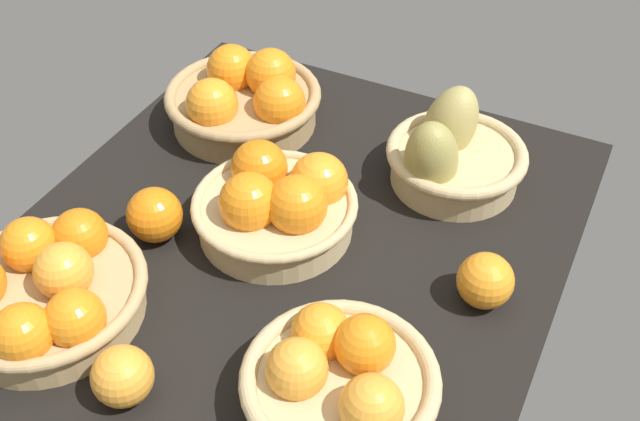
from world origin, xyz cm
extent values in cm
cube|color=black|center=(0.00, 0.00, 1.50)|extent=(84.00, 72.00, 3.00)
cylinder|color=tan|center=(-20.15, -17.64, 5.43)|extent=(19.89, 19.89, 4.86)
torus|color=tan|center=(-20.15, -17.64, 7.86)|extent=(21.88, 21.88, 1.99)
sphere|color=orange|center=(-16.46, -18.80, 10.16)|extent=(6.81, 6.81, 6.81)
sphere|color=#F49E33|center=(-22.07, -13.43, 9.41)|extent=(6.81, 6.81, 6.81)
sphere|color=#F49E33|center=(-22.99, -22.44, 9.67)|extent=(6.81, 6.81, 6.81)
sphere|color=orange|center=(-16.20, -13.37, 8.91)|extent=(6.81, 6.81, 6.81)
cylinder|color=tan|center=(1.70, 2.38, 5.40)|extent=(21.18, 21.18, 4.79)
torus|color=tan|center=(1.70, 2.38, 7.79)|extent=(22.60, 22.60, 1.42)
sphere|color=orange|center=(5.99, 7.11, 9.03)|extent=(8.08, 8.08, 8.08)
sphere|color=orange|center=(-1.60, 4.28, 9.83)|extent=(8.08, 8.08, 8.08)
sphere|color=orange|center=(7.24, -1.56, 8.93)|extent=(8.08, 8.08, 8.08)
sphere|color=orange|center=(0.59, -1.66, 9.94)|extent=(8.08, 8.08, 8.08)
cylinder|color=tan|center=(22.60, -16.19, 5.61)|extent=(18.57, 18.57, 5.22)
torus|color=tan|center=(22.60, -16.19, 8.22)|extent=(20.52, 20.52, 1.95)
ellipsoid|color=#9E934C|center=(17.39, -14.00, 9.81)|extent=(10.48, 8.82, 14.04)
ellipsoid|color=tan|center=(25.54, -13.77, 10.28)|extent=(13.23, 13.01, 14.43)
cylinder|color=tan|center=(21.73, 19.08, 5.67)|extent=(23.05, 23.05, 5.34)
torus|color=tan|center=(21.73, 19.08, 8.34)|extent=(24.91, 24.91, 1.86)
sphere|color=orange|center=(24.78, 22.82, 10.24)|extent=(8.11, 8.11, 8.11)
sphere|color=orange|center=(25.73, 16.14, 10.74)|extent=(8.11, 8.11, 8.11)
sphere|color=orange|center=(15.50, 20.78, 9.75)|extent=(8.11, 8.11, 8.11)
sphere|color=orange|center=(20.57, 11.78, 9.72)|extent=(8.11, 8.11, 8.11)
cylinder|color=tan|center=(-23.85, 20.04, 5.27)|extent=(23.15, 23.15, 4.53)
torus|color=tan|center=(-23.85, 20.04, 7.53)|extent=(24.85, 24.85, 1.70)
sphere|color=orange|center=(-15.71, 20.86, 8.91)|extent=(7.06, 7.06, 7.06)
sphere|color=#F49E33|center=(-22.20, 17.67, 10.05)|extent=(7.06, 7.06, 7.06)
sphere|color=orange|center=(-30.98, 16.38, 8.86)|extent=(7.06, 7.06, 7.06)
sphere|color=orange|center=(-20.26, 24.88, 9.56)|extent=(7.06, 7.06, 7.06)
sphere|color=orange|center=(-26.65, 12.61, 8.81)|extent=(7.06, 7.06, 7.06)
sphere|color=#F49E33|center=(-29.52, 4.31, 6.49)|extent=(6.97, 6.97, 6.97)
sphere|color=orange|center=(1.75, -27.14, 6.57)|extent=(7.14, 7.14, 7.14)
sphere|color=orange|center=(-6.56, 16.28, 6.80)|extent=(7.60, 7.60, 7.60)
camera|label=1|loc=(-65.21, -37.46, 76.65)|focal=43.32mm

